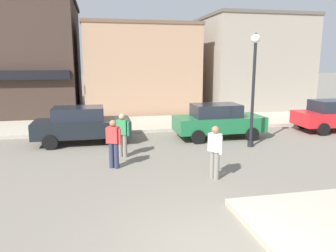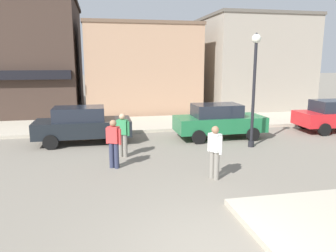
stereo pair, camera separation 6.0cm
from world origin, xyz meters
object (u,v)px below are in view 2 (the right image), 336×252
lamp_post (255,74)px  pedestrian_crossing_near (114,142)px  parked_car_nearest (82,124)px  parked_car_third (336,115)px  parked_car_second (219,121)px  pedestrian_kerb_side (123,134)px  pedestrian_crossing_far (215,151)px

lamp_post → pedestrian_crossing_near: 6.21m
parked_car_nearest → pedestrian_crossing_near: 3.84m
parked_car_nearest → parked_car_third: bearing=-0.4°
lamp_post → pedestrian_crossing_near: (-5.62, -1.60, -2.09)m
parked_car_second → pedestrian_kerb_side: pedestrian_kerb_side is taller
parked_car_second → pedestrian_crossing_near: pedestrian_crossing_near is taller
pedestrian_crossing_near → parked_car_nearest: bearing=107.7°
parked_car_nearest → pedestrian_kerb_side: 2.88m
lamp_post → parked_car_second: 2.88m
pedestrian_crossing_near → lamp_post: bearing=15.9°
lamp_post → parked_car_nearest: bearing=163.2°
parked_car_nearest → parked_car_third: (12.27, -0.09, 0.00)m
pedestrian_crossing_far → parked_car_second: bearing=68.4°
parked_car_second → pedestrian_kerb_side: 4.95m
parked_car_third → pedestrian_crossing_far: bearing=-147.7°
pedestrian_crossing_near → pedestrian_kerb_side: 1.27m
pedestrian_crossing_far → pedestrian_kerb_side: same height
parked_car_second → pedestrian_crossing_far: bearing=-111.6°
parked_car_nearest → parked_car_second: size_ratio=1.00×
parked_car_nearest → parked_car_third: same height
parked_car_nearest → pedestrian_crossing_near: bearing=-72.3°
pedestrian_kerb_side → parked_car_third: bearing=12.3°
parked_car_second → pedestrian_crossing_far: (-1.97, -4.98, 0.06)m
pedestrian_crossing_far → pedestrian_kerb_side: size_ratio=1.00×
parked_car_third → pedestrian_kerb_side: pedestrian_kerb_side is taller
parked_car_third → pedestrian_crossing_far: 9.74m
lamp_post → pedestrian_crossing_far: bearing=-130.4°
pedestrian_crossing_far → pedestrian_kerb_side: bearing=131.2°
parked_car_second → pedestrian_kerb_side: (-4.47, -2.13, 0.06)m
parked_car_nearest → pedestrian_kerb_side: pedestrian_kerb_side is taller
parked_car_nearest → parked_car_second: same height
parked_car_second → pedestrian_crossing_near: bearing=-145.4°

